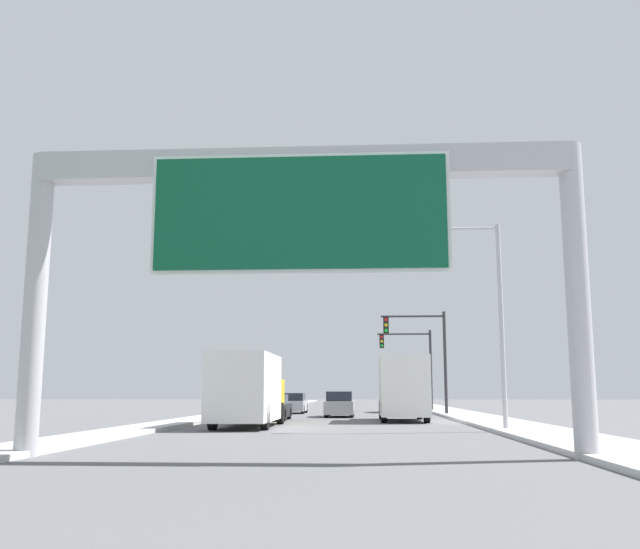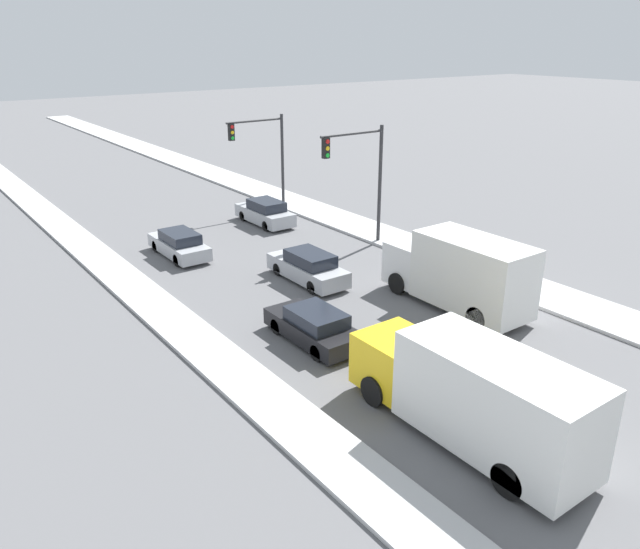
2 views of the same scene
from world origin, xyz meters
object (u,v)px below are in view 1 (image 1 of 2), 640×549
at_px(street_lamp_right, 491,306).
at_px(traffic_light_near_intersection, 425,346).
at_px(car_near_right, 294,404).
at_px(car_far_center, 271,408).
at_px(car_mid_center, 340,405).
at_px(truck_box_primary, 248,390).
at_px(traffic_light_mid_block, 414,357).
at_px(car_mid_right, 391,402).
at_px(truck_box_secondary, 403,389).
at_px(sign_gantry, 300,220).

bearing_deg(street_lamp_right, traffic_light_near_intersection, 93.06).
bearing_deg(car_near_right, car_far_center, -90.00).
distance_m(car_mid_center, traffic_light_near_intersection, 7.13).
distance_m(truck_box_primary, traffic_light_near_intersection, 18.43).
relative_size(truck_box_primary, traffic_light_mid_block, 1.27).
height_order(car_far_center, car_mid_center, car_mid_center).
xyz_separation_m(car_mid_right, car_near_right, (-7.00, -2.57, -0.05)).
distance_m(truck_box_secondary, street_lamp_right, 10.59).
xyz_separation_m(truck_box_primary, truck_box_secondary, (7.00, 6.79, 0.10)).
bearing_deg(truck_box_secondary, car_mid_right, 90.00).
relative_size(sign_gantry, truck_box_primary, 1.68).
bearing_deg(car_mid_center, car_near_right, 116.25).
relative_size(sign_gantry, car_far_center, 3.03).
distance_m(sign_gantry, car_mid_center, 27.95).
height_order(truck_box_secondary, traffic_light_mid_block, traffic_light_mid_block).
height_order(car_mid_right, truck_box_secondary, truck_box_secondary).
xyz_separation_m(car_far_center, car_mid_center, (3.50, 5.36, 0.06)).
bearing_deg(truck_box_primary, traffic_light_near_intersection, 60.42).
relative_size(car_mid_center, truck_box_primary, 0.59).
distance_m(car_mid_right, traffic_light_near_intersection, 8.26).
xyz_separation_m(car_near_right, truck_box_primary, (-0.00, -20.35, 0.90)).
relative_size(car_near_right, traffic_light_mid_block, 0.72).
xyz_separation_m(car_mid_right, traffic_light_near_intersection, (1.99, -7.09, 3.74)).
relative_size(truck_box_secondary, traffic_light_near_intersection, 1.06).
xyz_separation_m(car_near_right, traffic_light_mid_block, (8.93, 5.48, 3.58)).
bearing_deg(car_mid_center, truck_box_primary, -104.79).
relative_size(car_near_right, truck_box_secondary, 0.64).
relative_size(car_mid_center, truck_box_secondary, 0.67).
bearing_deg(truck_box_secondary, car_near_right, 117.31).
height_order(truck_box_primary, traffic_light_near_intersection, traffic_light_near_intersection).
xyz_separation_m(car_far_center, traffic_light_mid_block, (8.93, 17.94, 3.60)).
distance_m(car_far_center, car_mid_center, 6.41).
bearing_deg(car_mid_right, traffic_light_mid_block, 56.38).
relative_size(truck_box_primary, street_lamp_right, 0.99).
xyz_separation_m(car_near_right, car_mid_center, (3.50, -7.10, 0.04)).
relative_size(car_mid_right, truck_box_primary, 0.57).
xyz_separation_m(truck_box_primary, street_lamp_right, (9.99, -2.87, 3.25)).
xyz_separation_m(car_far_center, truck_box_secondary, (7.00, -1.09, 1.02)).
distance_m(car_near_right, street_lamp_right, 25.61).
distance_m(car_mid_center, truck_box_primary, 13.73).
relative_size(car_mid_right, car_mid_center, 0.97).
bearing_deg(street_lamp_right, truck_box_primary, 163.99).
relative_size(car_mid_right, traffic_light_near_intersection, 0.69).
bearing_deg(street_lamp_right, traffic_light_mid_block, 92.10).
distance_m(car_far_center, truck_box_secondary, 7.16).
bearing_deg(car_far_center, car_mid_right, 65.04).
bearing_deg(sign_gantry, traffic_light_mid_block, 82.29).
distance_m(car_mid_right, truck_box_secondary, 16.16).
bearing_deg(street_lamp_right, car_mid_center, 111.92).
relative_size(car_far_center, traffic_light_mid_block, 0.70).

